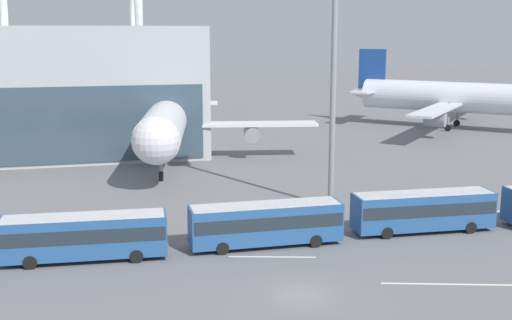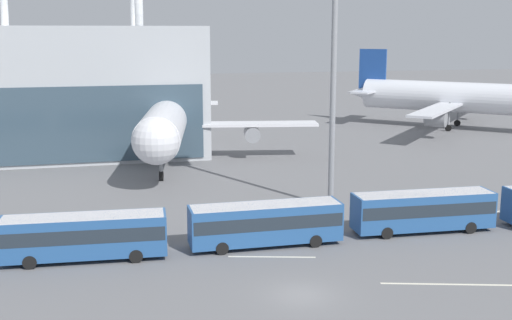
{
  "view_description": "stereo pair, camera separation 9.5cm",
  "coord_description": "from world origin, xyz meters",
  "px_view_note": "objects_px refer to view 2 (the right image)",
  "views": [
    {
      "loc": [
        -11.92,
        -36.9,
        16.59
      ],
      "look_at": [
        2.83,
        24.12,
        4.0
      ],
      "focal_mm": 45.0,
      "sensor_mm": 36.0,
      "label": 1
    },
    {
      "loc": [
        -11.82,
        -36.92,
        16.59
      ],
      "look_at": [
        2.83,
        24.12,
        4.0
      ],
      "focal_mm": 45.0,
      "sensor_mm": 36.0,
      "label": 2
    }
  ],
  "objects_px": {
    "shuttle_bus_2": "(266,222)",
    "floodlight_mast": "(335,17)",
    "shuttle_bus_3": "(423,209)",
    "airliner_at_gate_far": "(167,119)",
    "shuttle_bus_1": "(84,234)",
    "airliner_parked_remote": "(460,98)"
  },
  "relations": [
    {
      "from": "floodlight_mast",
      "to": "shuttle_bus_1",
      "type": "bearing_deg",
      "value": -156.95
    },
    {
      "from": "airliner_at_gate_far",
      "to": "shuttle_bus_3",
      "type": "xyz_separation_m",
      "value": [
        17.71,
        -35.73,
        -3.49
      ]
    },
    {
      "from": "airliner_parked_remote",
      "to": "shuttle_bus_3",
      "type": "height_order",
      "value": "airliner_parked_remote"
    },
    {
      "from": "shuttle_bus_1",
      "to": "shuttle_bus_3",
      "type": "distance_m",
      "value": 27.58
    },
    {
      "from": "airliner_parked_remote",
      "to": "shuttle_bus_3",
      "type": "relative_size",
      "value": 2.94
    },
    {
      "from": "shuttle_bus_2",
      "to": "floodlight_mast",
      "type": "xyz_separation_m",
      "value": [
        8.95,
        9.69,
        15.96
      ]
    },
    {
      "from": "shuttle_bus_1",
      "to": "shuttle_bus_2",
      "type": "distance_m",
      "value": 13.79
    },
    {
      "from": "airliner_at_gate_far",
      "to": "shuttle_bus_1",
      "type": "distance_m",
      "value": 37.63
    },
    {
      "from": "airliner_parked_remote",
      "to": "airliner_at_gate_far",
      "type": "bearing_deg",
      "value": -119.99
    },
    {
      "from": "shuttle_bus_2",
      "to": "floodlight_mast",
      "type": "relative_size",
      "value": 0.44
    },
    {
      "from": "airliner_at_gate_far",
      "to": "airliner_parked_remote",
      "type": "height_order",
      "value": "airliner_at_gate_far"
    },
    {
      "from": "shuttle_bus_3",
      "to": "floodlight_mast",
      "type": "bearing_deg",
      "value": 119.85
    },
    {
      "from": "airliner_at_gate_far",
      "to": "floodlight_mast",
      "type": "bearing_deg",
      "value": 35.69
    },
    {
      "from": "shuttle_bus_2",
      "to": "shuttle_bus_3",
      "type": "xyz_separation_m",
      "value": [
        13.79,
        0.44,
        0.0
      ]
    },
    {
      "from": "airliner_at_gate_far",
      "to": "airliner_parked_remote",
      "type": "distance_m",
      "value": 54.26
    },
    {
      "from": "airliner_parked_remote",
      "to": "floodlight_mast",
      "type": "distance_m",
      "value": 58.95
    },
    {
      "from": "shuttle_bus_3",
      "to": "shuttle_bus_1",
      "type": "bearing_deg",
      "value": -176.89
    },
    {
      "from": "airliner_parked_remote",
      "to": "shuttle_bus_1",
      "type": "xyz_separation_m",
      "value": [
        -61.72,
        -52.08,
        -3.47
      ]
    },
    {
      "from": "shuttle_bus_1",
      "to": "floodlight_mast",
      "type": "height_order",
      "value": "floodlight_mast"
    },
    {
      "from": "airliner_at_gate_far",
      "to": "shuttle_bus_2",
      "type": "bearing_deg",
      "value": 15.95
    },
    {
      "from": "airliner_at_gate_far",
      "to": "floodlight_mast",
      "type": "xyz_separation_m",
      "value": [
        12.88,
        -26.48,
        12.47
      ]
    },
    {
      "from": "airliner_at_gate_far",
      "to": "shuttle_bus_2",
      "type": "distance_m",
      "value": 36.55
    }
  ]
}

